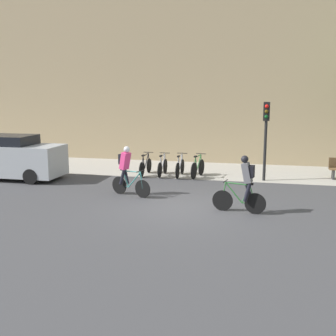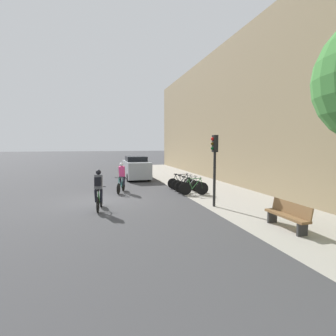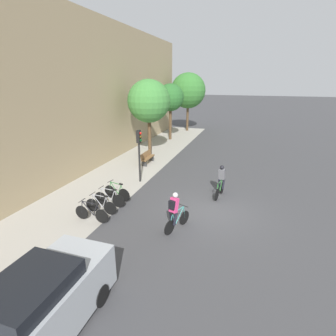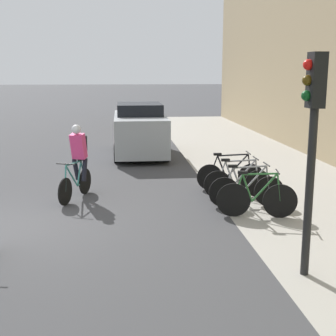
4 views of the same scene
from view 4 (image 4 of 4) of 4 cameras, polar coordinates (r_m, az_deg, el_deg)
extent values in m
plane|color=#3D3D3F|center=(9.58, -19.39, -7.07)|extent=(200.00, 200.00, 0.00)
cylinder|color=black|center=(10.78, -12.43, -2.84)|extent=(0.60, 0.26, 0.63)
cylinder|color=black|center=(11.70, -10.08, -1.61)|extent=(0.60, 0.26, 0.63)
cylinder|color=teal|center=(11.03, -11.64, -0.98)|extent=(0.55, 0.24, 0.62)
cylinder|color=teal|center=(11.37, -10.77, -0.64)|extent=(0.26, 0.13, 0.58)
cylinder|color=teal|center=(11.07, -11.44, 0.58)|extent=(0.74, 0.31, 0.07)
cylinder|color=teal|center=(11.51, -10.51, -1.88)|extent=(0.41, 0.18, 0.05)
cylinder|color=teal|center=(11.55, -10.32, -0.38)|extent=(0.22, 0.11, 0.56)
cylinder|color=teal|center=(10.75, -12.39, -1.29)|extent=(0.12, 0.08, 0.59)
cylinder|color=black|center=(10.72, -12.37, 0.48)|extent=(0.19, 0.44, 0.03)
cube|color=black|center=(11.41, -10.58, 1.07)|extent=(0.22, 0.15, 0.06)
cube|color=#DB3875|center=(11.26, -10.86, 2.63)|extent=(0.41, 0.41, 0.63)
sphere|color=silver|center=(11.14, -11.12, 4.65)|extent=(0.28, 0.28, 0.22)
cylinder|color=black|center=(11.46, -11.14, -0.16)|extent=(0.30, 0.20, 0.56)
cylinder|color=black|center=(11.36, -10.14, -0.22)|extent=(0.26, 0.19, 0.56)
cube|color=black|center=(11.38, -10.57, 2.99)|extent=(0.22, 0.29, 0.36)
cylinder|color=black|center=(12.16, 10.05, -1.03)|extent=(0.06, 0.66, 0.66)
cylinder|color=black|center=(11.95, 5.10, -1.11)|extent=(0.06, 0.66, 0.66)
cylinder|color=black|center=(12.02, 8.43, 0.25)|extent=(0.06, 0.58, 0.62)
cylinder|color=black|center=(11.95, 6.58, 0.16)|extent=(0.05, 0.27, 0.58)
cylinder|color=black|center=(11.94, 7.92, 1.58)|extent=(0.07, 0.79, 0.07)
cylinder|color=black|center=(11.99, 6.10, -1.14)|extent=(0.05, 0.43, 0.05)
cylinder|color=black|center=(11.91, 5.58, 0.18)|extent=(0.04, 0.22, 0.56)
cylinder|color=black|center=(12.09, 9.90, 0.31)|extent=(0.04, 0.12, 0.59)
cylinder|color=black|center=(12.02, 9.76, 1.85)|extent=(0.46, 0.04, 0.03)
cube|color=black|center=(11.87, 6.06, 1.68)|extent=(0.09, 0.20, 0.06)
cylinder|color=black|center=(11.43, 10.92, -1.87)|extent=(0.04, 0.66, 0.66)
cylinder|color=black|center=(11.20, 6.06, -2.00)|extent=(0.04, 0.66, 0.66)
cylinder|color=#99999E|center=(11.28, 9.33, -0.52)|extent=(0.05, 0.54, 0.62)
cylinder|color=#99999E|center=(11.20, 7.52, -0.63)|extent=(0.04, 0.25, 0.58)
cylinder|color=#99999E|center=(11.20, 8.84, 0.88)|extent=(0.05, 0.73, 0.07)
cylinder|color=#99999E|center=(11.24, 7.04, -2.01)|extent=(0.04, 0.40, 0.05)
cylinder|color=#99999E|center=(11.16, 6.53, -0.61)|extent=(0.03, 0.21, 0.56)
cylinder|color=#99999E|center=(11.36, 10.78, -0.45)|extent=(0.04, 0.12, 0.58)
cylinder|color=black|center=(11.28, 10.65, 1.19)|extent=(0.46, 0.03, 0.03)
cube|color=black|center=(11.11, 7.02, 0.98)|extent=(0.08, 0.20, 0.06)
cylinder|color=black|center=(10.71, 12.20, -2.79)|extent=(0.05, 0.68, 0.68)
cylinder|color=black|center=(10.46, 6.83, -2.95)|extent=(0.05, 0.68, 0.68)
cylinder|color=#99999E|center=(10.55, 10.46, -1.37)|extent=(0.05, 0.56, 0.62)
cylinder|color=#99999E|center=(10.46, 8.46, -1.49)|extent=(0.04, 0.26, 0.58)
cylinder|color=#99999E|center=(10.46, 9.93, 0.13)|extent=(0.05, 0.76, 0.07)
cylinder|color=#99999E|center=(10.50, 7.93, -2.97)|extent=(0.04, 0.41, 0.05)
cylinder|color=#99999E|center=(10.41, 7.37, -1.48)|extent=(0.04, 0.21, 0.56)
cylinder|color=#99999E|center=(10.63, 12.06, -1.28)|extent=(0.04, 0.12, 0.59)
cylinder|color=black|center=(10.55, 11.92, 0.46)|extent=(0.46, 0.04, 0.03)
cube|color=black|center=(10.36, 7.91, 0.23)|extent=(0.08, 0.20, 0.06)
cylinder|color=black|center=(9.91, 13.50, -3.95)|extent=(0.17, 0.71, 0.71)
cylinder|color=black|center=(9.81, 7.98, -3.89)|extent=(0.17, 0.71, 0.71)
cylinder|color=#2D6B33|center=(9.79, 11.70, -2.35)|extent=(0.14, 0.52, 0.62)
cylinder|color=#2D6B33|center=(9.76, 9.64, -2.40)|extent=(0.09, 0.25, 0.58)
cylinder|color=#2D6B33|center=(9.72, 11.16, -0.71)|extent=(0.17, 0.70, 0.07)
cylinder|color=#2D6B33|center=(9.82, 9.09, -3.95)|extent=(0.10, 0.38, 0.05)
cylinder|color=#2D6B33|center=(9.74, 8.53, -2.34)|extent=(0.07, 0.20, 0.56)
cylinder|color=#2D6B33|center=(9.83, 13.36, -2.32)|extent=(0.06, 0.12, 0.58)
cylinder|color=black|center=(9.75, 13.23, -0.43)|extent=(0.46, 0.11, 0.03)
cube|color=black|center=(9.68, 9.09, -0.53)|extent=(0.12, 0.21, 0.06)
cylinder|color=black|center=(6.97, 17.01, -0.05)|extent=(0.12, 0.12, 3.23)
cube|color=black|center=(6.83, 17.64, 10.16)|extent=(0.26, 0.20, 0.76)
sphere|color=red|center=(6.78, 16.75, 11.97)|extent=(0.15, 0.15, 0.15)
sphere|color=#4C380A|center=(6.78, 16.64, 10.21)|extent=(0.15, 0.15, 0.15)
sphere|color=#0C4719|center=(6.79, 16.54, 8.45)|extent=(0.15, 0.15, 0.15)
cube|color=#9EA3A8|center=(16.82, -3.46, 4.32)|extent=(4.30, 1.78, 1.27)
cube|color=black|center=(16.84, -3.51, 7.19)|extent=(2.06, 1.57, 0.40)
cylinder|color=black|center=(15.57, -6.24, 1.79)|extent=(0.62, 0.20, 0.62)
cylinder|color=black|center=(15.64, -0.23, 1.91)|extent=(0.62, 0.20, 0.62)
cylinder|color=black|center=(18.20, -6.20, 3.23)|extent=(0.62, 0.20, 0.62)
cylinder|color=black|center=(18.26, -1.05, 3.33)|extent=(0.62, 0.20, 0.62)
camera|label=1|loc=(16.22, -73.58, 5.57)|focal=45.00mm
camera|label=2|loc=(5.10, -156.55, -12.56)|focal=28.00mm
camera|label=3|loc=(20.86, -17.26, 19.81)|focal=28.00mm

